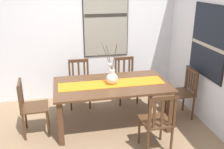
{
  "coord_description": "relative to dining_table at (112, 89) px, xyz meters",
  "views": [
    {
      "loc": [
        -0.59,
        -3.3,
        2.36
      ],
      "look_at": [
        0.2,
        0.46,
        0.94
      ],
      "focal_mm": 40.77,
      "sensor_mm": 36.0,
      "label": 1
    }
  ],
  "objects": [
    {
      "name": "ground_plane",
      "position": [
        -0.21,
        -0.51,
        -0.68
      ],
      "size": [
        6.4,
        6.4,
        0.03
      ],
      "primitive_type": "cube",
      "color": "#8E7051"
    },
    {
      "name": "wall_back",
      "position": [
        -0.21,
        1.35,
        0.69
      ],
      "size": [
        6.4,
        0.12,
        2.7
      ],
      "primitive_type": "cube",
      "color": "silver",
      "rests_on": "ground_plane"
    },
    {
      "name": "dining_table",
      "position": [
        0.0,
        0.0,
        0.0
      ],
      "size": [
        1.9,
        1.03,
        0.76
      ],
      "color": "#51331E",
      "rests_on": "ground_plane"
    },
    {
      "name": "table_runner",
      "position": [
        0.0,
        0.0,
        0.1
      ],
      "size": [
        1.75,
        0.36,
        0.01
      ],
      "primitive_type": "cube",
      "color": "orange",
      "rests_on": "dining_table"
    },
    {
      "name": "centerpiece_vase",
      "position": [
        -0.0,
        -0.02,
        0.22
      ],
      "size": [
        0.27,
        0.22,
        0.72
      ],
      "color": "silver",
      "rests_on": "dining_table"
    },
    {
      "name": "chair_0",
      "position": [
        0.48,
        -0.87,
        -0.17
      ],
      "size": [
        0.43,
        0.43,
        0.95
      ],
      "color": "#4C301C",
      "rests_on": "ground_plane"
    },
    {
      "name": "chair_1",
      "position": [
        -0.47,
        0.87,
        -0.18
      ],
      "size": [
        0.44,
        0.44,
        0.91
      ],
      "color": "#4C301C",
      "rests_on": "ground_plane"
    },
    {
      "name": "chair_2",
      "position": [
        1.32,
        0.02,
        -0.17
      ],
      "size": [
        0.42,
        0.42,
        0.91
      ],
      "color": "#4C301C",
      "rests_on": "ground_plane"
    },
    {
      "name": "chair_3",
      "position": [
        -1.32,
        -0.01,
        -0.17
      ],
      "size": [
        0.44,
        0.44,
        0.92
      ],
      "color": "#4C301C",
      "rests_on": "ground_plane"
    },
    {
      "name": "chair_4",
      "position": [
        0.47,
        0.87,
        -0.18
      ],
      "size": [
        0.44,
        0.44,
        0.9
      ],
      "color": "#4C301C",
      "rests_on": "ground_plane"
    },
    {
      "name": "painting_on_back_wall",
      "position": [
        0.15,
        1.29,
        0.84
      ],
      "size": [
        0.92,
        0.05,
        1.25
      ],
      "color": "black"
    },
    {
      "name": "painting_on_side_wall",
      "position": [
        1.59,
        -0.14,
        0.76
      ],
      "size": [
        0.05,
        0.99,
        1.19
      ],
      "color": "black"
    }
  ]
}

